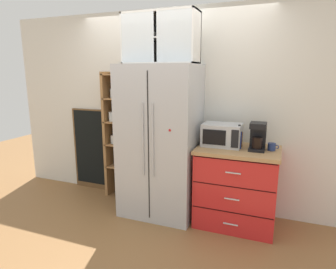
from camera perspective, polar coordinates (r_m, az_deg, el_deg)
name	(u,v)px	position (r m, az deg, el deg)	size (l,w,h in m)	color
ground_plane	(161,210)	(3.88, -1.44, -14.78)	(10.65, 10.65, 0.00)	olive
wall_back_cream	(172,110)	(3.86, 0.75, 4.96)	(4.95, 0.10, 2.55)	silver
refrigerator	(160,141)	(3.56, -1.50, -1.34)	(0.92, 0.72, 1.86)	#B7BABF
pantry_shelf_column	(122,133)	(4.14, -9.15, 0.22)	(0.48, 0.25, 1.77)	brown
counter_cabinet	(236,186)	(3.50, 13.36, -9.94)	(0.92, 0.66, 0.92)	red
microwave	(222,135)	(3.40, 10.66, -0.06)	(0.44, 0.33, 0.26)	#B7BABF
coffee_maker	(258,136)	(3.31, 17.35, -0.31)	(0.17, 0.20, 0.31)	black
mug_navy	(272,147)	(3.36, 19.86, -2.30)	(0.12, 0.08, 0.08)	navy
bottle_amber	(240,137)	(3.41, 14.02, -0.54)	(0.07, 0.07, 0.25)	brown
bottle_cobalt	(239,138)	(3.32, 13.83, -0.70)	(0.07, 0.07, 0.27)	navy
upper_cabinet	(161,39)	(3.52, -1.31, 18.45)	(0.88, 0.32, 0.58)	silver
chalkboard_menu	(91,149)	(4.53, -14.93, -2.82)	(0.60, 0.04, 1.23)	brown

